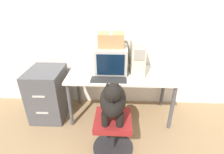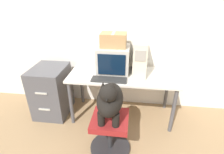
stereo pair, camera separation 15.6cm
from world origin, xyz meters
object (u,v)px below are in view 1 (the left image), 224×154
(crt_monitor, at_px, (111,59))
(cardboard_box, at_px, (111,40))
(pc_tower, at_px, (137,56))
(filing_cabinet, at_px, (48,94))
(keyboard, at_px, (109,80))
(office_chair, at_px, (113,133))
(dog, at_px, (113,99))

(crt_monitor, height_order, cardboard_box, cardboard_box)
(pc_tower, distance_m, filing_cabinet, 1.40)
(crt_monitor, relative_size, pc_tower, 0.92)
(filing_cabinet, bearing_deg, cardboard_box, 8.69)
(keyboard, distance_m, filing_cabinet, 0.97)
(office_chair, bearing_deg, crt_monitor, 94.10)
(keyboard, height_order, cardboard_box, cardboard_box)
(dog, bearing_deg, filing_cabinet, 147.25)
(keyboard, bearing_deg, office_chair, -80.84)
(pc_tower, xyz_separation_m, office_chair, (-0.30, -0.73, -0.68))
(office_chair, distance_m, filing_cabinet, 1.16)
(crt_monitor, xyz_separation_m, pc_tower, (0.36, -0.02, 0.06))
(crt_monitor, xyz_separation_m, filing_cabinet, (-0.92, -0.14, -0.50))
(crt_monitor, distance_m, filing_cabinet, 1.06)
(dog, xyz_separation_m, cardboard_box, (-0.05, 0.77, 0.42))
(pc_tower, bearing_deg, crt_monitor, 175.98)
(crt_monitor, height_order, filing_cabinet, crt_monitor)
(pc_tower, height_order, cardboard_box, cardboard_box)
(keyboard, distance_m, dog, 0.47)
(pc_tower, bearing_deg, filing_cabinet, -174.99)
(keyboard, distance_m, office_chair, 0.65)
(office_chair, bearing_deg, filing_cabinet, 147.53)
(pc_tower, distance_m, cardboard_box, 0.42)
(keyboard, relative_size, office_chair, 0.95)
(crt_monitor, height_order, dog, crt_monitor)
(pc_tower, relative_size, cardboard_box, 1.42)
(pc_tower, height_order, filing_cabinet, pc_tower)
(crt_monitor, bearing_deg, filing_cabinet, -171.54)
(pc_tower, bearing_deg, cardboard_box, 175.36)
(office_chair, bearing_deg, cardboard_box, 94.08)
(cardboard_box, bearing_deg, dog, -85.95)
(pc_tower, height_order, office_chair, pc_tower)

